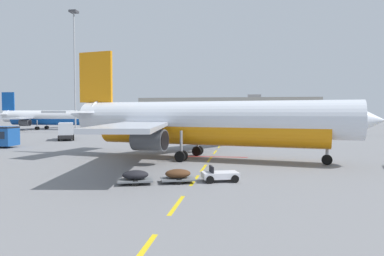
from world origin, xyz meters
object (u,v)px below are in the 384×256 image
(baggage_train, at_px, (178,175))
(apron_light_mast_near, at_px, (75,59))
(airliner_foreground, at_px, (202,122))
(fuel_service_truck, at_px, (66,131))
(airliner_mid_left, at_px, (46,117))

(baggage_train, height_order, apron_light_mast_near, apron_light_mast_near)
(airliner_foreground, height_order, fuel_service_truck, airliner_foreground)
(airliner_mid_left, relative_size, baggage_train, 3.57)
(airliner_mid_left, height_order, fuel_service_truck, airliner_mid_left)
(airliner_foreground, relative_size, airliner_mid_left, 1.13)
(airliner_mid_left, bearing_deg, baggage_train, -52.50)
(fuel_service_truck, relative_size, apron_light_mast_near, 0.25)
(airliner_mid_left, relative_size, apron_light_mast_near, 1.07)
(baggage_train, relative_size, apron_light_mast_near, 0.30)
(airliner_mid_left, xyz_separation_m, apron_light_mast_near, (16.61, -14.59, 14.12))
(airliner_mid_left, xyz_separation_m, fuel_service_truck, (24.50, -33.35, -1.86))
(fuel_service_truck, xyz_separation_m, baggage_train, (27.21, -34.03, -1.12))
(airliner_foreground, xyz_separation_m, baggage_train, (-0.19, -12.62, -3.42))
(baggage_train, distance_m, apron_light_mast_near, 65.66)
(airliner_foreground, bearing_deg, airliner_mid_left, 133.46)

